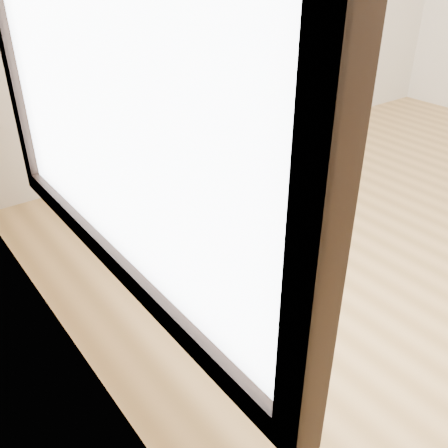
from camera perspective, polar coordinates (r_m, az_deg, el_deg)
pet_bed at (r=2.50m, az=-0.69°, el=-1.69°), size 0.60×0.60×0.16m
dog at (r=2.39m, az=-0.84°, el=3.03°), size 0.41×0.48×0.30m
book_yellow at (r=2.26m, az=2.94°, el=-5.30°), size 0.16×0.16×0.17m
book_white at (r=2.37m, az=6.67°, el=-3.44°), size 0.16×0.15×0.18m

